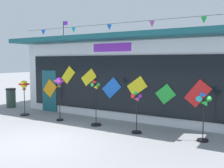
{
  "coord_description": "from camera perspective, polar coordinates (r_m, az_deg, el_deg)",
  "views": [
    {
      "loc": [
        5.83,
        -5.6,
        2.46
      ],
      "look_at": [
        0.5,
        3.46,
        1.52
      ],
      "focal_mm": 41.32,
      "sensor_mm": 36.0,
      "label": 1
    }
  ],
  "objects": [
    {
      "name": "wind_spinner_center_left",
      "position": [
        9.8,
        -3.64,
        -4.14
      ],
      "size": [
        0.39,
        0.39,
        1.74
      ],
      "color": "black",
      "rests_on": "ground_plane"
    },
    {
      "name": "wind_spinner_right",
      "position": [
        8.32,
        19.59,
        -5.17
      ],
      "size": [
        0.42,
        0.34,
        1.53
      ],
      "color": "black",
      "rests_on": "ground_plane"
    },
    {
      "name": "wind_spinner_center_right",
      "position": [
        8.8,
        5.43,
        -5.4
      ],
      "size": [
        0.35,
        0.33,
        1.46
      ],
      "color": "black",
      "rests_on": "ground_plane"
    },
    {
      "name": "wind_spinner_far_left",
      "position": [
        12.28,
        -18.87,
        -1.21
      ],
      "size": [
        0.4,
        0.4,
        1.59
      ],
      "color": "black",
      "rests_on": "ground_plane"
    },
    {
      "name": "trash_bin",
      "position": [
        14.74,
        -21.45,
        -2.85
      ],
      "size": [
        0.52,
        0.52,
        1.01
      ],
      "color": "#2D4238",
      "rests_on": "ground_plane"
    },
    {
      "name": "kite_shop_building",
      "position": [
        12.82,
        5.38,
        2.05
      ],
      "size": [
        10.33,
        5.8,
        4.76
      ],
      "color": "silver",
      "rests_on": "ground_plane"
    },
    {
      "name": "wind_spinner_left",
      "position": [
        10.76,
        -11.58,
        -0.51
      ],
      "size": [
        0.31,
        0.31,
        1.8
      ],
      "color": "black",
      "rests_on": "ground_plane"
    },
    {
      "name": "ground_plane",
      "position": [
        8.45,
        -15.33,
        -12.0
      ],
      "size": [
        80.0,
        80.0,
        0.0
      ],
      "primitive_type": "plane",
      "color": "gray"
    }
  ]
}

